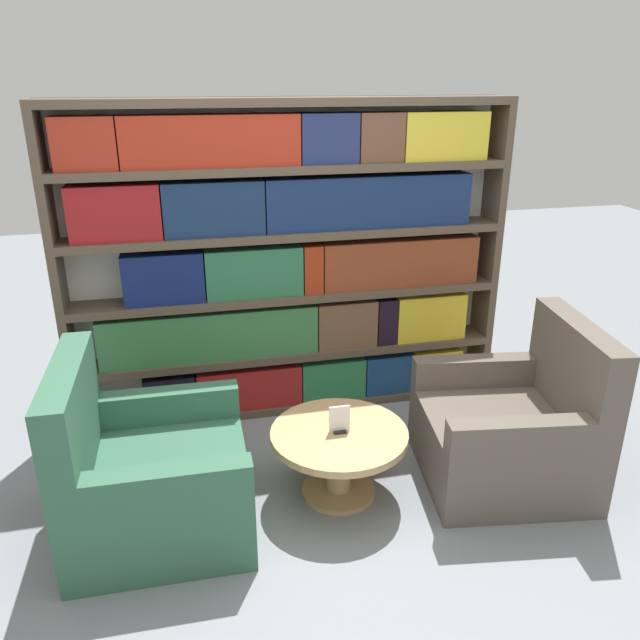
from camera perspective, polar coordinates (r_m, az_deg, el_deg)
ground_plane at (r=3.35m, az=1.55°, el=-17.82°), size 14.00×14.00×0.00m
bookshelf at (r=4.00m, az=-2.73°, el=5.26°), size 2.81×0.30×2.01m
armchair_left at (r=3.26m, az=-15.46°, el=-13.62°), size 0.87×0.87×0.91m
armchair_right at (r=3.67m, az=17.16°, el=-9.54°), size 0.97×0.97×0.91m
coffee_table at (r=3.37m, az=1.75°, el=-11.72°), size 0.73×0.73×0.39m
table_sign at (r=3.28m, az=1.78°, el=-9.21°), size 0.11×0.06×0.15m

